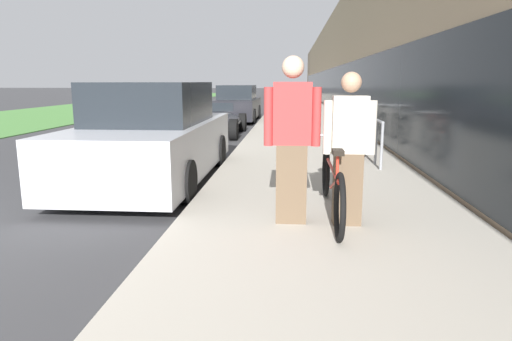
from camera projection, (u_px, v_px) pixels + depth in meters
sidewalk_slab at (300, 112)px, 24.19m from camera, size 3.44×70.00×0.11m
storefront_facade at (398, 65)px, 31.00m from camera, size 10.01×70.00×5.43m
lawn_strip at (102, 107)px, 29.06m from camera, size 7.49×70.00×0.03m
tandem_bicycle at (332, 184)px, 5.21m from camera, size 0.52×2.46×0.85m
person_rider at (349, 149)px, 4.82m from camera, size 0.55×0.22×1.62m
person_bystander at (292, 141)px, 4.88m from camera, size 0.61×0.24×1.78m
bike_rack_hoop at (379, 139)px, 8.15m from camera, size 0.05×0.60×0.84m
cruiser_bike_nearest at (359, 137)px, 9.52m from camera, size 0.52×1.73×0.89m
cruiser_bike_middle at (355, 126)px, 11.66m from camera, size 0.52×1.80×0.92m
cruiser_bike_farthest at (350, 121)px, 13.67m from camera, size 0.52×1.77×0.84m
parked_sedan_curbside at (154, 137)px, 7.49m from camera, size 1.88×4.70×1.62m
vintage_roadster_curbside at (212, 122)px, 13.92m from camera, size 1.87×4.05×0.96m
parked_sedan_far at (237, 105)px, 18.91m from camera, size 1.73×4.50×1.47m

